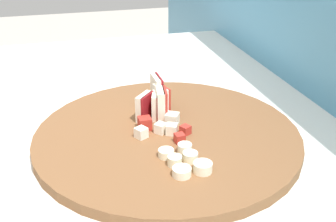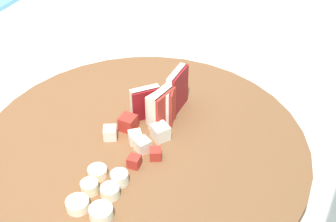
{
  "view_description": "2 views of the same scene",
  "coord_description": "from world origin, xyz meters",
  "px_view_note": "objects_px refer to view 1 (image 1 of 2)",
  "views": [
    {
      "loc": [
        0.67,
        -0.07,
        1.27
      ],
      "look_at": [
        -0.0,
        0.11,
        0.93
      ],
      "focal_mm": 45.32,
      "sensor_mm": 36.0,
      "label": 1
    },
    {
      "loc": [
        0.47,
        0.35,
        1.36
      ],
      "look_at": [
        -0.0,
        0.11,
        0.95
      ],
      "focal_mm": 51.15,
      "sensor_mm": 36.0,
      "label": 2
    }
  ],
  "objects_px": {
    "apple_wedge_fan": "(157,101)",
    "apple_dice_pile": "(162,127)",
    "cutting_board": "(167,136)",
    "banana_slice_rows": "(185,160)"
  },
  "relations": [
    {
      "from": "apple_wedge_fan",
      "to": "apple_dice_pile",
      "type": "height_order",
      "value": "apple_wedge_fan"
    },
    {
      "from": "apple_wedge_fan",
      "to": "apple_dice_pile",
      "type": "relative_size",
      "value": 0.93
    },
    {
      "from": "cutting_board",
      "to": "apple_wedge_fan",
      "type": "distance_m",
      "value": 0.08
    },
    {
      "from": "cutting_board",
      "to": "apple_dice_pile",
      "type": "bearing_deg",
      "value": -109.17
    },
    {
      "from": "apple_wedge_fan",
      "to": "apple_dice_pile",
      "type": "xyz_separation_m",
      "value": [
        0.06,
        -0.01,
        -0.02
      ]
    },
    {
      "from": "apple_wedge_fan",
      "to": "apple_dice_pile",
      "type": "bearing_deg",
      "value": -5.41
    },
    {
      "from": "cutting_board",
      "to": "banana_slice_rows",
      "type": "bearing_deg",
      "value": -0.6
    },
    {
      "from": "cutting_board",
      "to": "apple_dice_pile",
      "type": "relative_size",
      "value": 4.67
    },
    {
      "from": "apple_wedge_fan",
      "to": "cutting_board",
      "type": "bearing_deg",
      "value": 1.73
    },
    {
      "from": "banana_slice_rows",
      "to": "cutting_board",
      "type": "bearing_deg",
      "value": 179.4
    }
  ]
}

